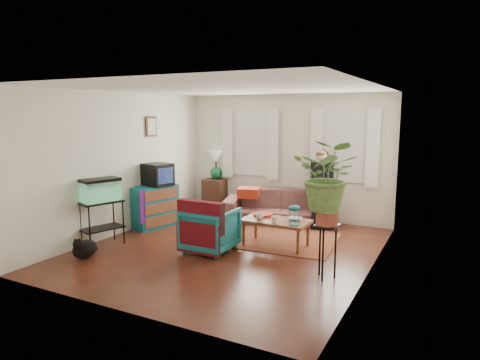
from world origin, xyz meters
The scene contains 31 objects.
floor centered at (0.00, 0.00, 0.00)m, with size 4.50×5.00×0.01m, color #4F2B14.
ceiling centered at (0.00, 0.00, 2.60)m, with size 4.50×5.00×0.01m, color white.
wall_back centered at (0.00, 2.50, 1.30)m, with size 4.50×0.01×2.60m, color silver.
wall_front centered at (0.00, -2.50, 1.30)m, with size 4.50×0.01×2.60m, color silver.
wall_left centered at (-2.25, 0.00, 1.30)m, with size 0.01×5.00×2.60m, color silver.
wall_right centered at (2.25, 0.00, 1.30)m, with size 0.01×5.00×2.60m, color silver.
window_left centered at (-0.80, 2.48, 1.55)m, with size 1.08×0.04×1.38m, color white.
window_right centered at (1.25, 2.48, 1.55)m, with size 1.08×0.04×1.38m, color white.
curtains_left centered at (-0.80, 2.40, 1.55)m, with size 1.36×0.06×1.50m, color white.
curtains_right centered at (1.25, 2.40, 1.55)m, with size 1.36×0.06×1.50m, color white.
picture_frame centered at (-2.21, 0.85, 1.95)m, with size 0.04×0.32×0.40m, color #3D2616.
area_rug centered at (0.51, 0.88, 0.01)m, with size 2.00×1.60×0.01m, color brown.
sofa centered at (0.08, 2.05, 0.44)m, with size 2.27×0.89×0.89m, color brown.
seated_person centered at (0.86, 2.30, 0.68)m, with size 0.57×0.70×1.35m, color black, non-canonical shape.
side_table centered at (-1.65, 2.40, 0.36)m, with size 0.49×0.49×0.72m, color #3E2617.
table_lamp centered at (-1.65, 2.40, 1.03)m, with size 0.37×0.37×0.66m, color white, non-canonical shape.
dresser centered at (-1.99, 0.58, 0.41)m, with size 0.45×0.90×0.81m, color navy.
crt_tv centered at (-1.95, 0.67, 1.03)m, with size 0.50×0.45×0.43m, color black.
aquarium_stand centered at (-2.00, -0.79, 0.38)m, with size 0.38×0.68×0.76m, color black.
aquarium centered at (-2.00, -0.79, 0.96)m, with size 0.34×0.62×0.40m, color #7FD899.
black_cat centered at (-1.76, -1.41, 0.18)m, with size 0.28×0.43×0.37m, color black.
armchair centered at (-0.23, -0.20, 0.39)m, with size 0.76×0.71×0.78m, color #12596C.
serape_throw centered at (-0.23, -0.50, 0.55)m, with size 0.79×0.18×0.65m, color #9E0A0A.
coffee_table centered at (0.63, 0.49, 0.23)m, with size 1.11×0.61×0.46m, color brown.
cup_a centered at (0.37, 0.40, 0.51)m, with size 0.13×0.13×0.10m, color white.
cup_b centered at (0.67, 0.31, 0.51)m, with size 0.10×0.10×0.10m, color beige.
bowl centered at (0.93, 0.59, 0.49)m, with size 0.22×0.22×0.05m, color white.
snack_tray centered at (0.32, 0.65, 0.48)m, with size 0.34×0.34×0.04m, color #B21414.
birdcage centered at (1.01, 0.33, 0.62)m, with size 0.18×0.18×0.32m, color #115B6B, non-canonical shape.
plant_stand centered at (1.76, -0.48, 0.37)m, with size 0.32×0.32×0.75m, color black.
potted_plant centered at (1.76, -0.48, 1.27)m, with size 0.85×0.74×0.95m, color #599947.
Camera 1 is at (3.28, -5.94, 2.24)m, focal length 32.00 mm.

